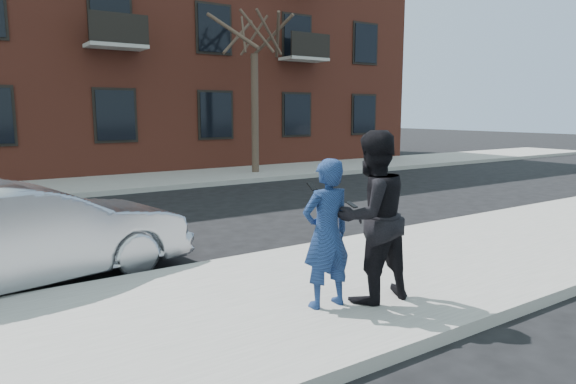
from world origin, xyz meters
TOP-DOWN VIEW (x-y plane):
  - ground at (0.00, 0.00)m, footprint 100.00×100.00m
  - near_sidewalk at (0.00, -0.25)m, footprint 50.00×3.50m
  - near_curb at (0.00, 1.55)m, footprint 50.00×0.10m
  - far_sidewalk at (0.00, 11.25)m, footprint 50.00×3.50m
  - far_curb at (0.00, 9.45)m, footprint 50.00×0.10m
  - apartment_building at (2.00, 18.00)m, footprint 24.30×10.30m
  - street_tree at (4.50, 11.00)m, footprint 3.60×3.60m
  - silver_sedan at (-4.05, 2.32)m, footprint 4.44×2.20m
  - man_hoodie at (-1.43, -0.78)m, footprint 0.63×0.50m
  - man_peacoat at (-0.87, -0.91)m, footprint 0.99×0.79m

SIDE VIEW (x-z plane):
  - ground at x=0.00m, z-range 0.00..0.00m
  - near_sidewalk at x=0.00m, z-range 0.00..0.15m
  - near_curb at x=0.00m, z-range 0.00..0.15m
  - far_sidewalk at x=0.00m, z-range 0.00..0.15m
  - far_curb at x=0.00m, z-range 0.00..0.15m
  - silver_sedan at x=-4.05m, z-range 0.00..1.40m
  - man_hoodie at x=-1.43m, z-range 0.15..1.83m
  - man_peacoat at x=-0.87m, z-range 0.15..2.12m
  - street_tree at x=4.50m, z-range 2.12..8.92m
  - apartment_building at x=2.00m, z-range 0.01..12.31m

